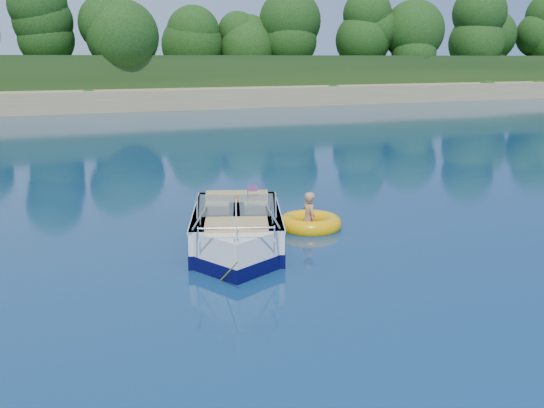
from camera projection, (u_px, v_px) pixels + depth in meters
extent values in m
plane|color=#09203F|center=(215.00, 269.00, 11.23)|extent=(160.00, 160.00, 0.00)
cube|color=#8C7951|center=(60.00, 103.00, 45.14)|extent=(170.00, 8.00, 2.00)
cube|color=#163415|center=(42.00, 83.00, 69.20)|extent=(170.00, 56.00, 6.00)
cylinder|color=black|center=(53.00, 64.00, 48.06)|extent=(0.44, 0.44, 3.60)
sphere|color=black|center=(50.00, 19.00, 47.26)|extent=(5.94, 5.94, 5.94)
cylinder|color=black|center=(292.00, 69.00, 53.94)|extent=(0.44, 0.44, 2.60)
sphere|color=black|center=(293.00, 41.00, 53.36)|extent=(4.29, 4.29, 4.29)
cylinder|color=black|center=(520.00, 65.00, 65.81)|extent=(0.44, 0.44, 3.00)
sphere|color=black|center=(523.00, 38.00, 65.14)|extent=(4.95, 4.95, 4.95)
cube|color=white|center=(237.00, 231.00, 12.76)|extent=(2.80, 3.74, 0.93)
cube|color=white|center=(237.00, 254.00, 11.23)|extent=(1.66, 1.66, 0.93)
cube|color=#060532|center=(237.00, 237.00, 12.79)|extent=(2.83, 3.79, 0.27)
cube|color=#060532|center=(237.00, 261.00, 11.26)|extent=(1.70, 1.70, 0.27)
cube|color=#A58157|center=(237.00, 216.00, 12.96)|extent=(2.12, 2.68, 0.09)
cube|color=white|center=(237.00, 211.00, 12.66)|extent=(2.83, 3.76, 0.05)
cube|color=black|center=(237.00, 208.00, 14.53)|extent=(0.56, 0.46, 0.80)
cube|color=#8C9EA5|center=(216.00, 206.00, 11.98)|extent=(0.72, 0.53, 0.43)
cube|color=#8C9EA5|center=(257.00, 205.00, 12.02)|extent=(0.72, 0.37, 0.43)
cube|color=tan|center=(217.00, 212.00, 12.42)|extent=(0.62, 0.62, 0.35)
cube|color=tan|center=(256.00, 212.00, 12.46)|extent=(0.62, 0.62, 0.35)
cube|color=tan|center=(237.00, 200.00, 13.51)|extent=(1.46, 0.92, 0.34)
cube|color=tan|center=(237.00, 229.00, 11.28)|extent=(1.32, 1.02, 0.30)
cylinder|color=white|center=(236.00, 220.00, 10.38)|extent=(0.03, 0.03, 0.75)
cube|color=red|center=(252.00, 188.00, 11.93)|extent=(0.19, 0.08, 0.12)
cube|color=silver|center=(236.00, 240.00, 10.42)|extent=(0.10, 0.08, 0.04)
cylinder|color=gold|center=(229.00, 271.00, 10.21)|extent=(0.02, 0.95, 0.68)
torus|color=#FFAC06|center=(310.00, 224.00, 13.96)|extent=(1.60, 1.60, 0.39)
torus|color=red|center=(310.00, 223.00, 13.95)|extent=(1.32, 1.32, 0.13)
imported|color=tan|center=(308.00, 229.00, 13.86)|extent=(0.35, 0.72, 1.40)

